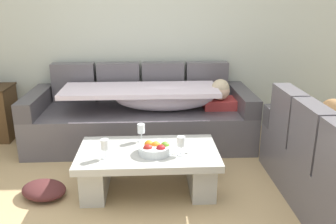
{
  "coord_description": "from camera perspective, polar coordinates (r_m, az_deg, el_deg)",
  "views": [
    {
      "loc": [
        0.2,
        -2.27,
        1.64
      ],
      "look_at": [
        0.37,
        1.07,
        0.55
      ],
      "focal_mm": 38.07,
      "sensor_mm": 36.0,
      "label": 1
    }
  ],
  "objects": [
    {
      "name": "crumpled_garment",
      "position": [
        3.3,
        -19.24,
        -11.69
      ],
      "size": [
        0.5,
        0.47,
        0.12
      ],
      "primitive_type": "ellipsoid",
      "rotation": [
        0.0,
        0.0,
        2.64
      ],
      "color": "#4C2323",
      "rests_on": "ground_plane"
    },
    {
      "name": "coffee_table",
      "position": [
        3.14,
        -3.18,
        -8.49
      ],
      "size": [
        1.2,
        0.68,
        0.38
      ],
      "color": "#B3B5AE",
      "rests_on": "ground_plane"
    },
    {
      "name": "wine_glass_far_back",
      "position": [
        3.23,
        -4.33,
        -2.78
      ],
      "size": [
        0.07,
        0.07,
        0.17
      ],
      "color": "silver",
      "rests_on": "coffee_table"
    },
    {
      "name": "back_wall",
      "position": [
        4.43,
        -5.72,
        14.23
      ],
      "size": [
        9.0,
        0.1,
        2.7
      ],
      "primitive_type": "cube",
      "color": "#B5BDB1",
      "rests_on": "ground_plane"
    },
    {
      "name": "couch_along_wall",
      "position": [
        4.11,
        -3.74,
        -0.6
      ],
      "size": [
        2.51,
        0.92,
        0.88
      ],
      "color": "#57535A",
      "rests_on": "ground_plane"
    },
    {
      "name": "open_magazine",
      "position": [
        3.09,
        0.38,
        -5.9
      ],
      "size": [
        0.28,
        0.21,
        0.01
      ],
      "primitive_type": "cube",
      "rotation": [
        0.0,
        0.0,
        0.02
      ],
      "color": "white",
      "rests_on": "coffee_table"
    },
    {
      "name": "wine_glass_near_left",
      "position": [
        2.93,
        -10.05,
        -5.28
      ],
      "size": [
        0.07,
        0.07,
        0.17
      ],
      "color": "silver",
      "rests_on": "coffee_table"
    },
    {
      "name": "fruit_bowl",
      "position": [
        3.0,
        -2.08,
        -5.86
      ],
      "size": [
        0.28,
        0.28,
        0.1
      ],
      "color": "silver",
      "rests_on": "coffee_table"
    },
    {
      "name": "wine_glass_near_right",
      "position": [
        2.94,
        2.1,
        -4.88
      ],
      "size": [
        0.07,
        0.07,
        0.17
      ],
      "color": "silver",
      "rests_on": "coffee_table"
    }
  ]
}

